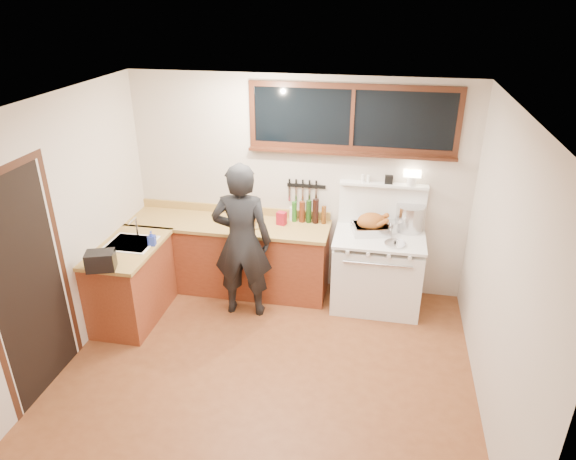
% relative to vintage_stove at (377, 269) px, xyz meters
% --- Properties ---
extents(ground_plane, '(4.00, 3.50, 0.02)m').
position_rel_vintage_stove_xyz_m(ground_plane, '(-1.00, -1.41, -0.48)').
color(ground_plane, brown).
extents(room_shell, '(4.10, 3.60, 2.65)m').
position_rel_vintage_stove_xyz_m(room_shell, '(-1.00, -1.41, 1.18)').
color(room_shell, beige).
rests_on(room_shell, ground).
extents(counter_back, '(2.44, 0.64, 1.00)m').
position_rel_vintage_stove_xyz_m(counter_back, '(-1.80, 0.04, -0.01)').
color(counter_back, maroon).
rests_on(counter_back, ground).
extents(counter_left, '(0.64, 1.09, 0.90)m').
position_rel_vintage_stove_xyz_m(counter_left, '(-2.70, -0.79, -0.02)').
color(counter_left, maroon).
rests_on(counter_left, ground).
extents(sink_unit, '(0.50, 0.45, 0.37)m').
position_rel_vintage_stove_xyz_m(sink_unit, '(-2.68, -0.71, 0.38)').
color(sink_unit, white).
rests_on(sink_unit, counter_left).
extents(vintage_stove, '(1.02, 0.74, 1.60)m').
position_rel_vintage_stove_xyz_m(vintage_stove, '(0.00, 0.00, 0.00)').
color(vintage_stove, white).
rests_on(vintage_stove, ground).
extents(back_window, '(2.32, 0.13, 0.77)m').
position_rel_vintage_stove_xyz_m(back_window, '(-0.40, 0.31, 1.60)').
color(back_window, black).
rests_on(back_window, room_shell).
extents(left_doorway, '(0.02, 1.04, 2.17)m').
position_rel_vintage_stove_xyz_m(left_doorway, '(-2.99, -1.96, 0.62)').
color(left_doorway, black).
rests_on(left_doorway, ground).
extents(knife_strip, '(0.46, 0.03, 0.28)m').
position_rel_vintage_stove_xyz_m(knife_strip, '(-0.92, 0.32, 0.84)').
color(knife_strip, black).
rests_on(knife_strip, room_shell).
extents(man, '(0.69, 0.49, 1.81)m').
position_rel_vintage_stove_xyz_m(man, '(-1.49, -0.44, 0.44)').
color(man, black).
rests_on(man, ground).
extents(soap_bottle, '(0.08, 0.09, 0.17)m').
position_rel_vintage_stove_xyz_m(soap_bottle, '(-2.43, -0.70, 0.52)').
color(soap_bottle, '#2035A4').
rests_on(soap_bottle, counter_left).
extents(toaster, '(0.32, 0.27, 0.19)m').
position_rel_vintage_stove_xyz_m(toaster, '(-2.70, -1.29, 0.53)').
color(toaster, black).
rests_on(toaster, counter_left).
extents(cutting_board, '(0.50, 0.44, 0.14)m').
position_rel_vintage_stove_xyz_m(cutting_board, '(-1.55, -0.00, 0.49)').
color(cutting_board, '#AB8743').
rests_on(cutting_board, counter_back).
extents(roast_turkey, '(0.47, 0.40, 0.24)m').
position_rel_vintage_stove_xyz_m(roast_turkey, '(-0.11, 0.07, 0.53)').
color(roast_turkey, silver).
rests_on(roast_turkey, vintage_stove).
extents(stockpot, '(0.36, 0.36, 0.31)m').
position_rel_vintage_stove_xyz_m(stockpot, '(0.32, 0.23, 0.58)').
color(stockpot, silver).
rests_on(stockpot, vintage_stove).
extents(saucepan, '(0.22, 0.30, 0.13)m').
position_rel_vintage_stove_xyz_m(saucepan, '(0.13, 0.13, 0.50)').
color(saucepan, silver).
rests_on(saucepan, vintage_stove).
extents(pot_lid, '(0.30, 0.30, 0.04)m').
position_rel_vintage_stove_xyz_m(pot_lid, '(0.17, -0.19, 0.44)').
color(pot_lid, silver).
rests_on(pot_lid, vintage_stove).
extents(coffee_tin, '(0.12, 0.11, 0.16)m').
position_rel_vintage_stove_xyz_m(coffee_tin, '(-1.16, 0.10, 0.51)').
color(coffee_tin, maroon).
rests_on(coffee_tin, counter_back).
extents(pitcher, '(0.10, 0.10, 0.17)m').
position_rel_vintage_stove_xyz_m(pitcher, '(-1.04, 0.25, 0.52)').
color(pitcher, white).
rests_on(pitcher, counter_back).
extents(bottle_cluster, '(0.41, 0.07, 0.30)m').
position_rel_vintage_stove_xyz_m(bottle_cluster, '(-0.85, 0.22, 0.57)').
color(bottle_cluster, black).
rests_on(bottle_cluster, counter_back).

